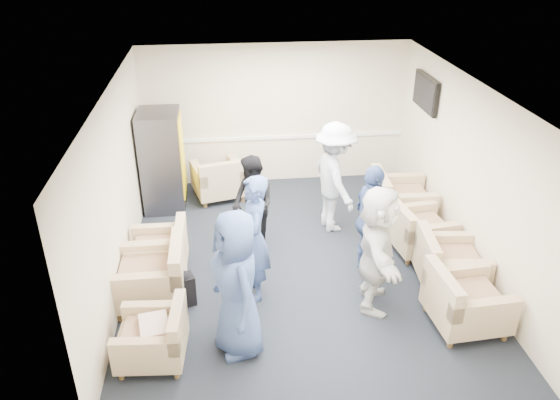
{
  "coord_description": "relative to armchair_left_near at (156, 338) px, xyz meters",
  "views": [
    {
      "loc": [
        -1.01,
        -6.91,
        4.67
      ],
      "look_at": [
        -0.23,
        0.2,
        0.97
      ],
      "focal_mm": 35.0,
      "sensor_mm": 36.0,
      "label": 1
    }
  ],
  "objects": [
    {
      "name": "person_mid_right",
      "position": [
        2.92,
        1.5,
        0.54
      ],
      "size": [
        0.48,
        1.02,
        1.7
      ],
      "primitive_type": "imported",
      "rotation": [
        0.0,
        0.0,
        1.64
      ],
      "color": "#3B528D",
      "rests_on": "floor"
    },
    {
      "name": "armchair_left_far",
      "position": [
        -0.07,
        1.83,
        0.02
      ],
      "size": [
        0.82,
        0.82,
        0.65
      ],
      "rotation": [
        0.0,
        0.0,
        -1.58
      ],
      "color": "tan",
      "rests_on": "floor"
    },
    {
      "name": "pillow",
      "position": [
        -0.0,
        0.0,
        0.16
      ],
      "size": [
        0.4,
        0.48,
        0.12
      ],
      "primitive_type": "cube",
      "rotation": [
        0.0,
        0.0,
        -1.38
      ],
      "color": "silver",
      "rests_on": "armchair_left_near"
    },
    {
      "name": "armchair_right_midfar",
      "position": [
        3.82,
        2.0,
        0.03
      ],
      "size": [
        0.96,
        0.96,
        0.68
      ],
      "rotation": [
        0.0,
        0.0,
        1.71
      ],
      "color": "tan",
      "rests_on": "floor"
    },
    {
      "name": "armchair_right_far",
      "position": [
        3.82,
        2.95,
        0.07
      ],
      "size": [
        0.99,
        0.99,
        0.76
      ],
      "rotation": [
        0.0,
        0.0,
        1.52
      ],
      "color": "tan",
      "rests_on": "floor"
    },
    {
      "name": "armchair_corner",
      "position": [
        0.78,
        4.17,
        0.04
      ],
      "size": [
        1.07,
        1.07,
        0.7
      ],
      "rotation": [
        0.0,
        0.0,
        3.39
      ],
      "color": "tan",
      "rests_on": "floor"
    },
    {
      "name": "armchair_left_mid",
      "position": [
        -0.12,
        1.15,
        0.07
      ],
      "size": [
        0.94,
        0.94,
        0.75
      ],
      "rotation": [
        0.0,
        0.0,
        -1.57
      ],
      "color": "tan",
      "rests_on": "floor"
    },
    {
      "name": "backpack",
      "position": [
        0.25,
        1.02,
        -0.03
      ],
      "size": [
        0.37,
        0.31,
        0.53
      ],
      "rotation": [
        0.0,
        0.0,
        0.33
      ],
      "color": "black",
      "rests_on": "floor"
    },
    {
      "name": "armchair_right_midnear",
      "position": [
        3.93,
        1.04,
        0.04
      ],
      "size": [
        0.96,
        0.96,
        0.7
      ],
      "rotation": [
        0.0,
        0.0,
        1.47
      ],
      "color": "tan",
      "rests_on": "floor"
    },
    {
      "name": "ceiling",
      "position": [
        1.91,
        1.87,
        2.39
      ],
      "size": [
        6.0,
        6.0,
        0.0
      ],
      "primitive_type": "plane",
      "rotation": [
        3.14,
        0.0,
        0.0
      ],
      "color": "silver",
      "rests_on": "back_wall"
    },
    {
      "name": "back_wall",
      "position": [
        1.91,
        4.87,
        1.04
      ],
      "size": [
        5.0,
        0.02,
        2.7
      ],
      "primitive_type": "cube",
      "color": "beige",
      "rests_on": "floor"
    },
    {
      "name": "left_wall",
      "position": [
        -0.59,
        1.87,
        1.04
      ],
      "size": [
        0.02,
        6.0,
        2.7
      ],
      "primitive_type": "cube",
      "color": "beige",
      "rests_on": "floor"
    },
    {
      "name": "vending_machine",
      "position": [
        -0.18,
        3.95,
        0.58
      ],
      "size": [
        0.72,
        0.84,
        1.78
      ],
      "color": "#504F57",
      "rests_on": "floor"
    },
    {
      "name": "armchair_right_near",
      "position": [
        3.8,
        0.19,
        0.04
      ],
      "size": [
        0.94,
        0.94,
        0.71
      ],
      "rotation": [
        0.0,
        0.0,
        1.64
      ],
      "color": "tan",
      "rests_on": "floor"
    },
    {
      "name": "right_wall",
      "position": [
        4.41,
        1.87,
        1.04
      ],
      "size": [
        0.02,
        6.0,
        2.7
      ],
      "primitive_type": "cube",
      "color": "beige",
      "rests_on": "floor"
    },
    {
      "name": "person_mid_left",
      "position": [
        1.23,
        1.13,
        0.59
      ],
      "size": [
        0.45,
        0.67,
        1.8
      ],
      "primitive_type": "imported",
      "rotation": [
        0.0,
        0.0,
        -1.55
      ],
      "color": "#3B528D",
      "rests_on": "floor"
    },
    {
      "name": "front_wall",
      "position": [
        1.91,
        -1.13,
        1.04
      ],
      "size": [
        5.0,
        0.02,
        2.7
      ],
      "primitive_type": "cube",
      "color": "beige",
      "rests_on": "floor"
    },
    {
      "name": "chair_rail",
      "position": [
        1.91,
        4.85,
        0.59
      ],
      "size": [
        4.98,
        0.04,
        0.06
      ],
      "primitive_type": "cube",
      "color": "white",
      "rests_on": "back_wall"
    },
    {
      "name": "floor",
      "position": [
        1.91,
        1.87,
        -0.31
      ],
      "size": [
        6.0,
        6.0,
        0.0
      ],
      "primitive_type": "plane",
      "color": "black",
      "rests_on": "ground"
    },
    {
      "name": "armchair_left_near",
      "position": [
        0.0,
        0.0,
        0.0
      ],
      "size": [
        0.83,
        0.83,
        0.62
      ],
      "rotation": [
        0.0,
        0.0,
        -1.64
      ],
      "color": "tan",
      "rests_on": "floor"
    },
    {
      "name": "person_back_right",
      "position": [
        2.67,
        2.84,
        0.62
      ],
      "size": [
        0.92,
        1.31,
        1.85
      ],
      "primitive_type": "imported",
      "rotation": [
        0.0,
        0.0,
        1.78
      ],
      "color": "white",
      "rests_on": "floor"
    },
    {
      "name": "person_front_right",
      "position": [
        2.81,
        0.75,
        0.57
      ],
      "size": [
        0.88,
        1.7,
        1.75
      ],
      "primitive_type": "imported",
      "rotation": [
        0.0,
        0.0,
        1.34
      ],
      "color": "silver",
      "rests_on": "floor"
    },
    {
      "name": "person_back_left",
      "position": [
        1.3,
        2.37,
        0.46
      ],
      "size": [
        0.87,
        0.94,
        1.54
      ],
      "primitive_type": "imported",
      "rotation": [
        0.0,
        0.0,
        -1.07
      ],
      "color": "black",
      "rests_on": "floor"
    },
    {
      "name": "person_front_left",
      "position": [
        0.97,
        0.09,
        0.62
      ],
      "size": [
        0.84,
        1.05,
        1.86
      ],
      "primitive_type": "imported",
      "rotation": [
        0.0,
        0.0,
        -1.26
      ],
      "color": "#3B528D",
      "rests_on": "floor"
    },
    {
      "name": "tv",
      "position": [
        4.35,
        3.67,
        1.74
      ],
      "size": [
        0.1,
        1.0,
        0.58
      ],
      "color": "black",
      "rests_on": "right_wall"
    }
  ]
}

